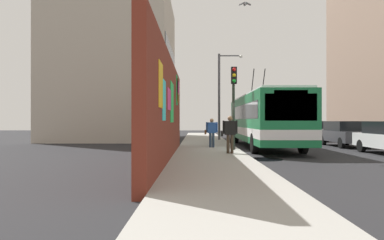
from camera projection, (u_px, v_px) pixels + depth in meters
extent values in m
plane|color=#232326|center=(239.00, 152.00, 17.81)|extent=(80.00, 80.00, 0.00)
cube|color=#9E9B93|center=(208.00, 150.00, 17.83)|extent=(48.00, 3.20, 0.15)
cube|color=maroon|center=(168.00, 110.00, 13.71)|extent=(13.72, 0.30, 4.09)
cube|color=yellow|center=(177.00, 91.00, 17.86)|extent=(1.19, 0.02, 1.26)
cube|color=#F2338C|center=(169.00, 99.00, 12.56)|extent=(1.43, 0.02, 0.77)
cube|color=yellow|center=(161.00, 85.00, 9.54)|extent=(1.02, 0.02, 1.26)
cube|color=#33D8E5|center=(164.00, 100.00, 10.50)|extent=(0.98, 0.02, 1.23)
cube|color=green|center=(172.00, 102.00, 13.94)|extent=(1.65, 0.02, 1.61)
cube|color=#F2338C|center=(178.00, 87.00, 18.37)|extent=(2.04, 0.02, 0.66)
cube|color=green|center=(177.00, 90.00, 17.52)|extent=(1.11, 0.02, 1.49)
cube|color=#B2A899|center=(117.00, 69.00, 30.44)|extent=(12.12, 9.41, 12.32)
cube|color=black|center=(171.00, 89.00, 30.38)|extent=(10.30, 0.04, 1.10)
cube|color=black|center=(171.00, 53.00, 30.39)|extent=(10.30, 0.04, 1.10)
cube|color=#19723F|center=(263.00, 119.00, 20.78)|extent=(12.24, 2.61, 2.57)
cube|color=silver|center=(263.00, 96.00, 20.78)|extent=(11.75, 2.40, 0.12)
cube|color=white|center=(263.00, 131.00, 20.78)|extent=(12.26, 2.63, 0.44)
cube|color=black|center=(291.00, 107.00, 14.68)|extent=(0.04, 2.22, 1.16)
cube|color=black|center=(263.00, 112.00, 20.78)|extent=(11.26, 2.64, 0.82)
cube|color=orange|center=(291.00, 93.00, 14.69)|extent=(0.06, 1.43, 0.28)
cylinder|color=black|center=(263.00, 85.00, 22.62)|extent=(1.43, 0.06, 2.00)
cylinder|color=black|center=(252.00, 85.00, 22.63)|extent=(1.43, 0.06, 2.00)
cylinder|color=black|center=(303.00, 143.00, 16.85)|extent=(1.00, 0.28, 1.00)
cylinder|color=black|center=(254.00, 143.00, 16.88)|extent=(1.00, 0.28, 1.00)
cylinder|color=black|center=(269.00, 136.00, 24.68)|extent=(1.00, 0.28, 1.00)
cylinder|color=black|center=(236.00, 136.00, 24.71)|extent=(1.00, 0.28, 1.00)
cylinder|color=black|center=(361.00, 146.00, 17.70)|extent=(0.64, 0.22, 0.64)
cube|color=#38383D|center=(344.00, 136.00, 21.55)|extent=(4.39, 1.73, 0.66)
cube|color=black|center=(344.00, 126.00, 21.64)|extent=(2.63, 1.56, 0.60)
cylinder|color=black|center=(368.00, 143.00, 20.09)|extent=(0.64, 0.22, 0.64)
cylinder|color=black|center=(342.00, 143.00, 20.11)|extent=(0.64, 0.22, 0.64)
cylinder|color=black|center=(346.00, 140.00, 22.99)|extent=(0.64, 0.22, 0.64)
cylinder|color=black|center=(323.00, 140.00, 23.01)|extent=(0.64, 0.22, 0.64)
cube|color=#B7B7BC|center=(311.00, 133.00, 27.89)|extent=(4.21, 1.76, 0.66)
cube|color=black|center=(310.00, 125.00, 27.98)|extent=(2.52, 1.59, 0.60)
cylinder|color=black|center=(327.00, 138.00, 26.49)|extent=(0.64, 0.22, 0.64)
cylinder|color=black|center=(306.00, 138.00, 26.51)|extent=(0.64, 0.22, 0.64)
cylinder|color=black|center=(314.00, 136.00, 29.27)|extent=(0.64, 0.22, 0.64)
cylinder|color=black|center=(296.00, 136.00, 29.29)|extent=(0.64, 0.22, 0.64)
cube|color=navy|center=(292.00, 131.00, 33.20)|extent=(4.06, 1.74, 0.66)
cube|color=black|center=(292.00, 124.00, 33.28)|extent=(2.44, 1.57, 0.60)
cylinder|color=black|center=(305.00, 135.00, 31.85)|extent=(0.64, 0.22, 0.64)
cylinder|color=black|center=(288.00, 135.00, 31.86)|extent=(0.64, 0.22, 0.64)
cylinder|color=black|center=(296.00, 134.00, 34.52)|extent=(0.64, 0.22, 0.64)
cylinder|color=black|center=(281.00, 134.00, 34.54)|extent=(0.64, 0.22, 0.64)
cylinder|color=#3F3326|center=(232.00, 144.00, 15.45)|extent=(0.14, 0.14, 0.83)
cylinder|color=#3F3326|center=(228.00, 144.00, 15.46)|extent=(0.14, 0.14, 0.83)
cube|color=black|center=(230.00, 128.00, 15.46)|extent=(0.22, 0.48, 0.62)
cylinder|color=black|center=(237.00, 127.00, 15.45)|extent=(0.09, 0.09, 0.59)
cylinder|color=black|center=(224.00, 127.00, 15.46)|extent=(0.09, 0.09, 0.59)
sphere|color=#936B4C|center=(230.00, 118.00, 15.46)|extent=(0.22, 0.22, 0.22)
cube|color=black|center=(222.00, 134.00, 15.46)|extent=(0.14, 0.10, 0.24)
cylinder|color=#2D3F59|center=(213.00, 140.00, 18.96)|extent=(0.14, 0.14, 0.78)
cylinder|color=#2D3F59|center=(210.00, 140.00, 18.97)|extent=(0.14, 0.14, 0.78)
cube|color=#264C99|center=(212.00, 128.00, 18.97)|extent=(0.22, 0.46, 0.59)
cylinder|color=#264C99|center=(217.00, 127.00, 18.96)|extent=(0.09, 0.09, 0.56)
cylinder|color=#264C99|center=(207.00, 127.00, 18.97)|extent=(0.09, 0.09, 0.56)
sphere|color=#936B4C|center=(212.00, 120.00, 18.97)|extent=(0.21, 0.21, 0.21)
cube|color=#593319|center=(205.00, 132.00, 18.97)|extent=(0.14, 0.10, 0.24)
cylinder|color=#2D382D|center=(233.00, 108.00, 17.34)|extent=(0.14, 0.14, 4.15)
cube|color=black|center=(234.00, 75.00, 17.13)|extent=(0.20, 0.28, 0.84)
sphere|color=red|center=(234.00, 69.00, 17.02)|extent=(0.18, 0.18, 0.18)
sphere|color=yellow|center=(234.00, 75.00, 17.02)|extent=(0.18, 0.18, 0.18)
sphere|color=green|center=(234.00, 81.00, 17.02)|extent=(0.18, 0.18, 0.18)
cylinder|color=#4C4C51|center=(219.00, 97.00, 26.71)|extent=(0.18, 0.18, 6.63)
cylinder|color=#4C4C51|center=(230.00, 56.00, 26.71)|extent=(0.10, 1.68, 0.10)
ellipsoid|color=silver|center=(241.00, 56.00, 26.70)|extent=(0.44, 0.28, 0.20)
ellipsoid|color=gray|center=(245.00, 4.00, 16.00)|extent=(0.32, 0.14, 0.12)
cube|color=gray|center=(248.00, 4.00, 16.00)|extent=(0.20, 0.26, 0.14)
cube|color=gray|center=(242.00, 4.00, 16.00)|extent=(0.20, 0.26, 0.14)
cylinder|color=black|center=(264.00, 159.00, 14.40)|extent=(1.57, 1.57, 0.00)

